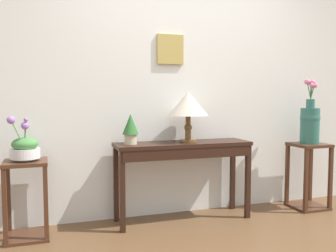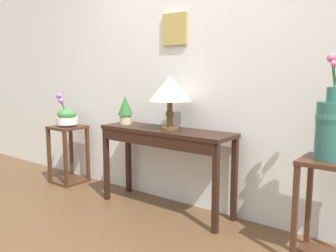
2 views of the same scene
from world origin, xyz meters
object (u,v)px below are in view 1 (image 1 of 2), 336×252
(table_lamp, at_px, (188,105))
(pedestal_stand_left, at_px, (27,200))
(pedestal_stand_right, at_px, (308,176))
(flower_vase_tall_right, at_px, (310,121))
(console_table, at_px, (184,154))
(planter_bowl_wide_left, at_px, (25,147))
(potted_plant_on_console, at_px, (131,127))

(table_lamp, xyz_separation_m, pedestal_stand_left, (-1.48, -0.02, -0.79))
(pedestal_stand_right, distance_m, flower_vase_tall_right, 0.60)
(console_table, xyz_separation_m, planter_bowl_wide_left, (-1.43, -0.00, 0.13))
(console_table, bearing_deg, planter_bowl_wide_left, -179.90)
(pedestal_stand_left, relative_size, pedestal_stand_right, 0.95)
(table_lamp, bearing_deg, planter_bowl_wide_left, -178.99)
(table_lamp, xyz_separation_m, pedestal_stand_right, (1.37, -0.07, -0.77))
(planter_bowl_wide_left, distance_m, pedestal_stand_right, 2.88)
(planter_bowl_wide_left, bearing_deg, flower_vase_tall_right, -0.83)
(table_lamp, height_order, planter_bowl_wide_left, table_lamp)
(planter_bowl_wide_left, bearing_deg, potted_plant_on_console, 2.19)
(pedestal_stand_left, bearing_deg, planter_bowl_wide_left, -125.51)
(console_table, height_order, table_lamp, table_lamp)
(flower_vase_tall_right, bearing_deg, potted_plant_on_console, 177.75)
(planter_bowl_wide_left, height_order, flower_vase_tall_right, flower_vase_tall_right)
(planter_bowl_wide_left, bearing_deg, console_table, 0.10)
(planter_bowl_wide_left, bearing_deg, table_lamp, 1.01)
(potted_plant_on_console, distance_m, pedestal_stand_right, 2.02)
(table_lamp, relative_size, flower_vase_tall_right, 0.70)
(pedestal_stand_left, height_order, pedestal_stand_right, pedestal_stand_right)
(potted_plant_on_console, bearing_deg, pedestal_stand_right, -2.26)
(console_table, height_order, potted_plant_on_console, potted_plant_on_console)
(table_lamp, height_order, potted_plant_on_console, table_lamp)
(console_table, distance_m, table_lamp, 0.47)
(pedestal_stand_left, bearing_deg, flower_vase_tall_right, -0.89)
(table_lamp, xyz_separation_m, flower_vase_tall_right, (1.37, -0.07, -0.17))
(console_table, bearing_deg, potted_plant_on_console, 176.38)
(pedestal_stand_left, distance_m, flower_vase_tall_right, 2.91)
(console_table, bearing_deg, flower_vase_tall_right, -1.75)
(potted_plant_on_console, bearing_deg, planter_bowl_wide_left, -177.81)
(pedestal_stand_left, distance_m, pedestal_stand_right, 2.85)
(potted_plant_on_console, xyz_separation_m, pedestal_stand_right, (1.94, -0.08, -0.57))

